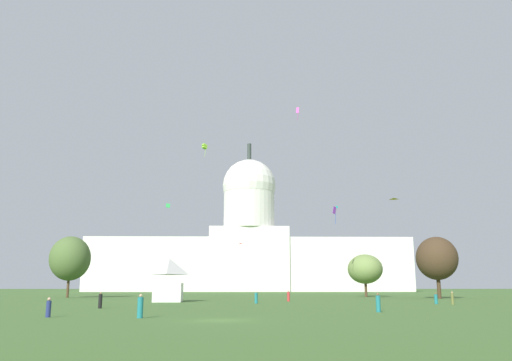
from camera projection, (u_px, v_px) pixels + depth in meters
name	position (u px, v px, depth m)	size (l,w,h in m)	color
ground_plane	(220.00, 320.00, 36.42)	(800.00, 800.00, 0.00)	#42662D
capitol_building	(249.00, 248.00, 223.51)	(138.34, 23.51, 65.55)	silver
event_tent	(169.00, 279.00, 79.56)	(4.80, 7.01, 6.65)	white
tree_west_far	(70.00, 258.00, 108.38)	(12.27, 12.34, 12.72)	#4C3823
tree_east_near	(365.00, 269.00, 115.77)	(9.95, 10.54, 9.40)	#4C3823
tree_east_mid	(437.00, 258.00, 100.44)	(9.64, 9.73, 11.88)	#42301E
person_black_front_left	(100.00, 301.00, 55.85)	(0.51, 0.51, 1.74)	black
person_teal_back_left	(140.00, 307.00, 38.96)	(0.52, 0.52, 1.78)	#1E757A
person_teal_near_tree_east	(378.00, 303.00, 47.94)	(0.44, 0.44, 1.75)	#1E757A
person_red_back_right	(288.00, 296.00, 80.85)	(0.59, 0.59, 1.72)	red
person_teal_back_center	(436.00, 299.00, 69.25)	(0.55, 0.55, 1.51)	#1E757A
person_navy_front_right	(49.00, 308.00, 40.01)	(0.42, 0.42, 1.51)	navy
person_teal_front_center	(256.00, 298.00, 71.66)	(0.60, 0.60, 1.70)	#1E757A
person_olive_edge_west	(452.00, 299.00, 67.15)	(0.46, 0.46, 1.67)	olive
kite_gold_mid	(394.00, 200.00, 112.56)	(1.83, 1.27, 0.37)	gold
kite_turquoise_mid	(337.00, 207.00, 179.33)	(0.72, 0.58, 0.95)	teal
kite_red_low	(242.00, 246.00, 121.18)	(1.15, 1.37, 4.38)	red
kite_lime_mid	(205.00, 147.00, 120.18)	(1.41, 1.39, 3.23)	#8CD133
kite_violet_low	(335.00, 211.00, 103.29)	(0.95, 0.81, 3.59)	purple
kite_magenta_high	(298.00, 111.00, 124.97)	(0.79, 0.33, 3.27)	#D1339E
kite_green_low	(168.00, 206.00, 91.22)	(0.76, 0.34, 0.82)	green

